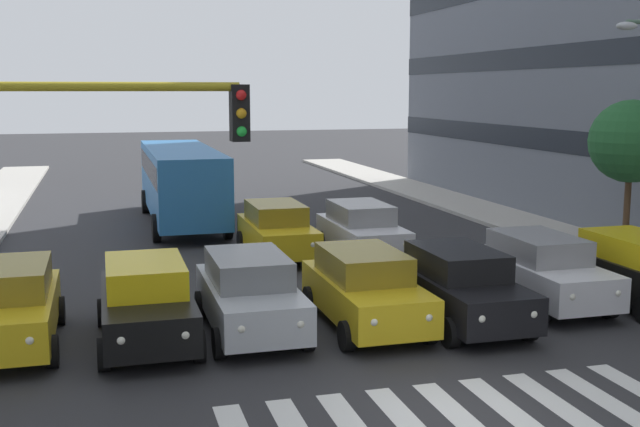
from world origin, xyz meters
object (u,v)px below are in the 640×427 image
Objects in this scene: car_2 at (459,286)px; car_5 at (146,302)px; car_row2_0 at (362,230)px; bus_behind_traffic at (181,177)px; car_6 at (9,306)px; street_tree_1 at (631,142)px; car_4 at (250,293)px; car_0 at (637,269)px; car_3 at (365,288)px; car_row2_1 at (277,230)px; car_1 at (541,269)px.

car_5 is (6.89, -0.53, 0.00)m from car_2.
car_row2_0 is 9.36m from bus_behind_traffic.
car_6 is 18.21m from street_tree_1.
car_4 is at bearing 90.00° from bus_behind_traffic.
car_0 is 17.85m from bus_behind_traffic.
car_3 is 7.52m from car_6.
car_row2_1 is at bearing -46.34° from car_0.
car_row2_0 is 0.42× the size of bus_behind_traffic.
car_row2_0 is at bearing -18.34° from street_tree_1.
car_1 is at bearing -172.86° from car_3.
car_2 is at bearing 106.60° from car_row2_1.
car_row2_0 is at bearing -108.12° from car_3.
bus_behind_traffic is at bearing -80.29° from car_3.
car_6 is at bearing -0.08° from car_1.
street_tree_1 reaches higher than car_6.
car_5 is (11.87, -0.19, 0.00)m from car_0.
car_row2_0 is at bearing -146.84° from car_6.
car_5 is 2.77m from car_6.
car_1 is at bearing -14.83° from car_0.
car_row2_1 is at bearing -73.40° from car_2.
car_4 is 13.61m from street_tree_1.
car_1 is 1.00× the size of car_4.
car_2 is 8.45m from car_row2_1.
car_0 is 0.42× the size of bus_behind_traffic.
car_0 is 11.87m from car_5.
car_row2_0 is at bearing -125.70° from car_4.
car_1 is at bearing 117.10° from bus_behind_traffic.
car_1 is 1.00× the size of car_row2_0.
car_5 is 1.00× the size of car_row2_1.
car_2 is 0.42× the size of bus_behind_traffic.
car_1 is 4.82m from car_3.
car_row2_1 is at bearing 107.44° from bus_behind_traffic.
street_tree_1 is at bearing -123.78° from car_0.
car_0 is 1.00× the size of car_1.
bus_behind_traffic is (2.56, -14.95, 0.97)m from car_3.
car_1 is 1.00× the size of car_row2_1.
car_0 is at bearing 133.66° from car_row2_1.
car_2 and car_5 have the same top height.
car_1 is at bearing -177.43° from car_5.
car_6 is 0.92× the size of street_tree_1.
bus_behind_traffic is (9.67, -14.97, 0.97)m from car_0.
street_tree_1 is (-17.58, -3.82, 2.81)m from car_6.
car_3 is (2.12, -0.36, 0.00)m from car_2.
car_5 is 1.00× the size of car_6.
car_1 is at bearing 125.43° from car_row2_1.
car_row2_1 is (7.40, -7.76, 0.00)m from car_0.
bus_behind_traffic reaches higher than car_0.
car_row2_0 is 0.92× the size of street_tree_1.
car_row2_0 is at bearing -55.61° from car_0.
car_3 is (7.11, -0.02, 0.00)m from car_0.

